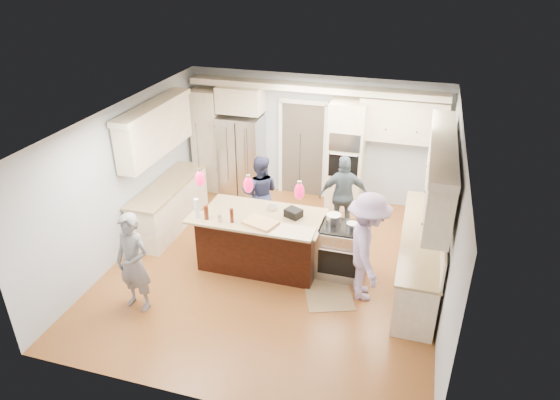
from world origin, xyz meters
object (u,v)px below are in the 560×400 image
Objects in this scene: refrigerator at (242,155)px; kitchen_island at (262,239)px; island_range at (343,251)px; person_bar_end at (133,263)px; person_far_left at (260,193)px.

refrigerator reaches higher than kitchen_island.
refrigerator reaches higher than island_range.
person_bar_end is (-0.17, -4.24, -0.09)m from refrigerator.
island_range is at bearing 40.59° from person_bar_end.
island_range is 2.15m from person_far_left.
kitchen_island is 2.25m from person_bar_end.
refrigerator is 3.71m from island_range.
refrigerator is 4.24m from person_bar_end.
person_bar_end reaches higher than island_range.
island_range is 0.57× the size of person_bar_end.
person_far_left is at bearing 149.04° from island_range.
island_range is 3.39m from person_bar_end.
island_range is at bearing 137.86° from person_far_left.
refrigerator is 1.96× the size of island_range.
refrigerator reaches higher than person_far_left.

